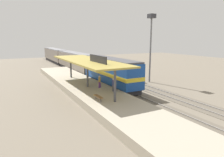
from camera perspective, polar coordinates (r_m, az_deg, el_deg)
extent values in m
plane|color=#706656|center=(32.30, 4.21, -2.54)|extent=(120.00, 120.00, 0.00)
cube|color=#5F5649|center=(31.29, 1.10, -2.92)|extent=(3.20, 110.00, 0.04)
cube|color=gray|center=(30.95, -0.06, -2.96)|extent=(0.10, 110.00, 0.16)
cube|color=gray|center=(31.63, 2.24, -2.66)|extent=(0.10, 110.00, 0.16)
cube|color=#5F5649|center=(33.72, 7.95, -1.99)|extent=(3.20, 110.00, 0.04)
cube|color=gray|center=(33.30, 6.95, -2.03)|extent=(0.10, 110.00, 0.16)
cube|color=gray|center=(34.13, 8.93, -1.76)|extent=(0.10, 110.00, 0.16)
cube|color=#A89E89|center=(29.29, -6.78, -3.12)|extent=(6.00, 44.00, 0.90)
cylinder|color=#47474C|center=(21.69, 0.83, -2.00)|extent=(0.28, 0.28, 3.60)
cylinder|color=#47474C|center=(28.82, -6.89, 1.22)|extent=(0.28, 0.28, 3.60)
cylinder|color=#47474C|center=(36.30, -11.50, 3.14)|extent=(0.28, 0.28, 3.60)
cube|color=#A38E3D|center=(28.55, -6.98, 4.98)|extent=(5.20, 18.00, 0.20)
cube|color=black|center=(25.19, -4.02, 5.47)|extent=(0.12, 4.80, 0.90)
cylinder|color=#333338|center=(22.04, -3.17, -6.09)|extent=(0.07, 0.07, 0.42)
cylinder|color=#333338|center=(23.17, -4.53, -5.24)|extent=(0.07, 0.07, 0.42)
cube|color=brown|center=(22.53, -3.88, -5.04)|extent=(0.44, 1.70, 0.08)
cube|color=#28282D|center=(32.80, -0.51, -1.37)|extent=(2.60, 13.60, 0.70)
cube|color=#19479E|center=(32.41, -0.52, 2.25)|extent=(2.90, 14.40, 3.50)
cube|color=#47474C|center=(32.17, -0.52, 5.54)|extent=(2.78, 14.11, 0.24)
cube|color=yellow|center=(32.45, -0.51, 1.79)|extent=(2.93, 14.43, 0.56)
cube|color=#28282D|center=(49.21, -10.28, 2.68)|extent=(2.60, 19.20, 0.70)
cube|color=slate|center=(48.96, -10.36, 4.99)|extent=(2.90, 20.00, 3.30)
cube|color=slate|center=(48.80, -10.44, 7.06)|extent=(2.78, 19.60, 0.24)
cube|color=#28282D|center=(69.16, -15.64, 4.86)|extent=(2.60, 19.20, 0.70)
cube|color=slate|center=(68.98, -15.73, 6.51)|extent=(2.90, 20.00, 3.30)
cube|color=slate|center=(68.87, -15.81, 7.98)|extent=(2.78, 19.60, 0.24)
cube|color=#28282D|center=(41.85, 0.00, 1.37)|extent=(2.50, 11.20, 0.70)
cube|color=#6B6056|center=(41.60, 0.00, 3.61)|extent=(2.80, 12.00, 2.60)
cube|color=#554D45|center=(41.43, 0.00, 5.56)|extent=(2.69, 11.76, 0.24)
cylinder|color=slate|center=(36.20, 10.74, 7.60)|extent=(0.28, 0.28, 11.00)
cube|color=#333338|center=(36.32, 11.08, 16.84)|extent=(1.10, 1.10, 0.70)
cylinder|color=#663375|center=(28.18, -3.67, -1.81)|extent=(0.16, 0.16, 0.84)
cylinder|color=#663375|center=(28.25, -3.34, -1.77)|extent=(0.16, 0.16, 0.84)
cylinder|color=olive|center=(28.06, -3.52, -0.32)|extent=(0.34, 0.34, 0.64)
sphere|color=tan|center=(27.97, -3.53, 0.56)|extent=(0.23, 0.23, 0.23)
cylinder|color=#4C4C51|center=(26.32, 0.20, -2.72)|extent=(0.16, 0.16, 0.84)
cylinder|color=#4C4C51|center=(26.40, 0.55, -2.68)|extent=(0.16, 0.16, 0.84)
cylinder|color=navy|center=(26.19, 0.38, -1.13)|extent=(0.34, 0.34, 0.64)
sphere|color=tan|center=(26.10, 0.38, -0.19)|extent=(0.23, 0.23, 0.23)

